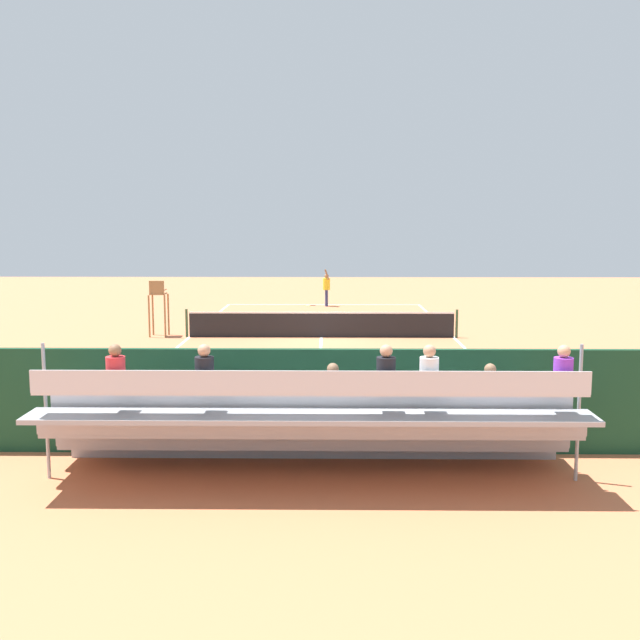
% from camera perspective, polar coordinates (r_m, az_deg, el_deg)
% --- Properties ---
extents(ground_plane, '(60.00, 60.00, 0.00)m').
position_cam_1_polar(ground_plane, '(28.03, 0.11, -1.34)').
color(ground_plane, '#CC7047').
extents(court_line_markings, '(10.10, 22.20, 0.01)m').
position_cam_1_polar(court_line_markings, '(28.07, 0.11, -1.32)').
color(court_line_markings, white).
rests_on(court_line_markings, ground).
extents(tennis_net, '(10.30, 0.10, 1.07)m').
position_cam_1_polar(tennis_net, '(27.96, 0.11, -0.33)').
color(tennis_net, black).
rests_on(tennis_net, ground).
extents(backdrop_wall, '(18.00, 0.16, 2.00)m').
position_cam_1_polar(backdrop_wall, '(14.10, -0.53, -6.24)').
color(backdrop_wall, '#194228').
rests_on(backdrop_wall, ground).
extents(bleacher_stand, '(9.06, 2.40, 2.48)m').
position_cam_1_polar(bleacher_stand, '(12.75, -0.59, -7.81)').
color(bleacher_stand, '#9EA0A5').
rests_on(bleacher_stand, ground).
extents(umpire_chair, '(0.67, 0.67, 2.14)m').
position_cam_1_polar(umpire_chair, '(28.77, -12.34, 1.35)').
color(umpire_chair, olive).
rests_on(umpire_chair, ground).
extents(courtside_bench, '(1.80, 0.40, 0.93)m').
position_cam_1_polar(courtside_bench, '(15.16, 11.20, -7.11)').
color(courtside_bench, '#33383D').
rests_on(courtside_bench, ground).
extents(equipment_bag, '(0.90, 0.36, 0.36)m').
position_cam_1_polar(equipment_bag, '(14.92, 4.16, -8.74)').
color(equipment_bag, black).
rests_on(equipment_bag, ground).
extents(tennis_player, '(0.38, 0.54, 1.93)m').
position_cam_1_polar(tennis_player, '(38.09, 0.50, 2.59)').
color(tennis_player, navy).
rests_on(tennis_player, ground).
extents(tennis_racket, '(0.58, 0.36, 0.03)m').
position_cam_1_polar(tennis_racket, '(38.43, -0.92, 1.13)').
color(tennis_racket, black).
rests_on(tennis_racket, ground).
extents(tennis_ball_near, '(0.07, 0.07, 0.07)m').
position_cam_1_polar(tennis_ball_near, '(34.59, 3.62, 0.42)').
color(tennis_ball_near, '#CCDB33').
rests_on(tennis_ball_near, ground).
extents(tennis_ball_far, '(0.07, 0.07, 0.07)m').
position_cam_1_polar(tennis_ball_far, '(35.17, 1.67, 0.55)').
color(tennis_ball_far, '#CCDB33').
rests_on(tennis_ball_far, ground).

